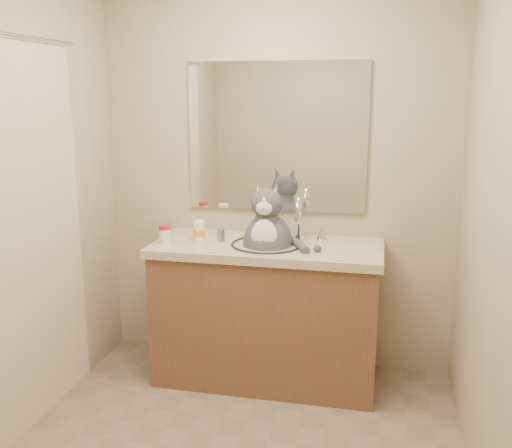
{
  "coord_description": "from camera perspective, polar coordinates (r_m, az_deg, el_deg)",
  "views": [
    {
      "loc": [
        0.63,
        -2.2,
        1.71
      ],
      "look_at": [
        0.0,
        0.65,
        1.04
      ],
      "focal_mm": 40.0,
      "sensor_mm": 36.0,
      "label": 1
    }
  ],
  "objects": [
    {
      "name": "cat",
      "position": [
        3.31,
        1.18,
        -1.64
      ],
      "size": [
        0.41,
        0.33,
        0.58
      ],
      "rotation": [
        0.0,
        0.0,
        0.0
      ],
      "color": "#45464A",
      "rests_on": "vanity"
    },
    {
      "name": "mirror",
      "position": [
        3.5,
        2.05,
        8.66
      ],
      "size": [
        1.1,
        0.02,
        0.9
      ],
      "primitive_type": "cube",
      "color": "white",
      "rests_on": "room"
    },
    {
      "name": "vanity",
      "position": [
        3.46,
        1.1,
        -8.52
      ],
      "size": [
        1.34,
        0.59,
        1.12
      ],
      "color": "brown",
      "rests_on": "ground"
    },
    {
      "name": "grey_canister",
      "position": [
        3.4,
        -3.53,
        -1.13
      ],
      "size": [
        0.05,
        0.05,
        0.07
      ],
      "rotation": [
        0.0,
        0.0,
        0.05
      ],
      "color": "slate",
      "rests_on": "vanity"
    },
    {
      "name": "pill_bottle_orange",
      "position": [
        3.42,
        -5.71,
        -0.71
      ],
      "size": [
        0.08,
        0.08,
        0.12
      ],
      "rotation": [
        0.0,
        0.0,
        0.18
      ],
      "color": "white",
      "rests_on": "vanity"
    },
    {
      "name": "room",
      "position": [
        2.34,
        -3.47,
        0.34
      ],
      "size": [
        2.22,
        2.52,
        2.42
      ],
      "color": "#826B5A",
      "rests_on": "ground"
    },
    {
      "name": "shower_curtain",
      "position": [
        2.93,
        -23.07,
        -1.54
      ],
      "size": [
        0.02,
        1.3,
        1.93
      ],
      "color": "beige",
      "rests_on": "ground"
    },
    {
      "name": "pill_bottle_redcap",
      "position": [
        3.38,
        -9.13,
        -1.02
      ],
      "size": [
        0.08,
        0.08,
        0.11
      ],
      "rotation": [
        0.0,
        0.0,
        -0.31
      ],
      "color": "white",
      "rests_on": "vanity"
    }
  ]
}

